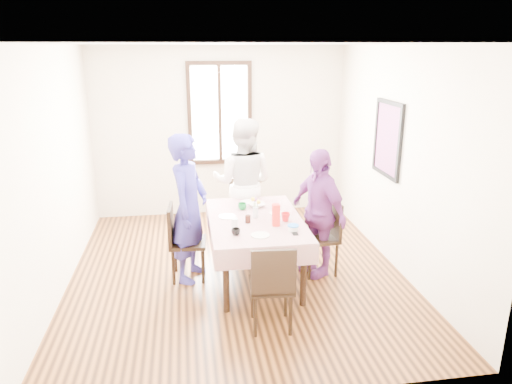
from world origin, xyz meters
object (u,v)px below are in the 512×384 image
(chair_left, at_px, (188,242))
(person_left, at_px, (188,209))
(chair_far, at_px, (244,213))
(chair_near, at_px, (271,285))
(person_right, at_px, (318,213))
(person_far, at_px, (244,184))
(chair_right, at_px, (319,238))
(dining_table, at_px, (255,249))

(chair_left, bearing_deg, person_left, 93.25)
(chair_far, bearing_deg, person_left, 56.89)
(chair_near, xyz_separation_m, person_right, (0.77, 1.09, 0.32))
(person_left, distance_m, person_far, 1.17)
(chair_right, bearing_deg, chair_near, 139.73)
(person_far, distance_m, person_right, 1.24)
(person_right, bearing_deg, chair_left, -116.97)
(person_far, xyz_separation_m, person_right, (0.77, -0.97, -0.11))
(chair_far, relative_size, person_right, 0.59)
(chair_left, xyz_separation_m, chair_right, (1.57, -0.09, 0.00))
(chair_right, bearing_deg, chair_far, 34.08)
(chair_right, bearing_deg, chair_left, 82.21)
(dining_table, xyz_separation_m, person_left, (-0.77, 0.14, 0.50))
(person_left, height_order, person_far, person_far)
(person_left, bearing_deg, chair_near, -125.54)
(chair_near, bearing_deg, person_right, 59.13)
(chair_near, bearing_deg, person_left, 127.30)
(dining_table, height_order, person_far, person_far)
(chair_near, xyz_separation_m, person_far, (0.00, 2.06, 0.44))
(chair_left, relative_size, person_right, 0.59)
(chair_far, xyz_separation_m, person_left, (-0.77, -0.90, 0.42))
(chair_near, relative_size, person_right, 0.59)
(dining_table, relative_size, chair_right, 1.66)
(person_right, bearing_deg, chair_right, 66.51)
(chair_near, distance_m, person_far, 2.10)
(dining_table, relative_size, person_far, 0.85)
(chair_left, xyz_separation_m, person_right, (1.55, -0.09, 0.32))
(chair_right, bearing_deg, person_left, 82.17)
(chair_right, xyz_separation_m, chair_far, (-0.79, 0.99, 0.00))
(chair_left, bearing_deg, chair_right, 89.82)
(chair_left, distance_m, chair_right, 1.58)
(chair_right, xyz_separation_m, person_left, (-1.55, 0.09, 0.42))
(person_left, distance_m, person_right, 1.54)
(dining_table, height_order, chair_right, chair_right)
(person_far, bearing_deg, chair_left, 68.19)
(chair_left, bearing_deg, chair_near, 36.94)
(chair_left, distance_m, person_right, 1.59)
(chair_left, height_order, chair_right, same)
(dining_table, distance_m, person_left, 0.93)
(chair_right, distance_m, person_left, 1.61)
(dining_table, relative_size, person_right, 0.97)
(person_left, bearing_deg, dining_table, -78.99)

